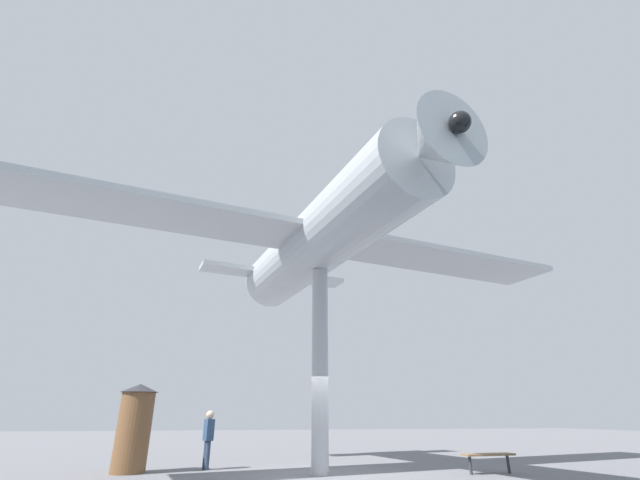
{
  "coord_description": "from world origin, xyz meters",
  "views": [
    {
      "loc": [
        2.52,
        12.58,
        1.47
      ],
      "look_at": [
        0.0,
        0.0,
        6.75
      ],
      "focal_mm": 24.0,
      "sensor_mm": 36.0,
      "label": 1
    }
  ],
  "objects_px": {
    "support_pylon_central": "(320,364)",
    "plaza_bench": "(488,456)",
    "suspended_airplane": "(323,237)",
    "info_kiosk": "(134,426)",
    "visitor_person": "(208,435)"
  },
  "relations": [
    {
      "from": "suspended_airplane",
      "to": "visitor_person",
      "type": "xyz_separation_m",
      "value": [
        3.1,
        -2.19,
        -5.84
      ]
    },
    {
      "from": "suspended_airplane",
      "to": "visitor_person",
      "type": "bearing_deg",
      "value": -48.21
    },
    {
      "from": "suspended_airplane",
      "to": "info_kiosk",
      "type": "xyz_separation_m",
      "value": [
        5.16,
        -1.72,
        -5.56
      ]
    },
    {
      "from": "suspended_airplane",
      "to": "plaza_bench",
      "type": "distance_m",
      "value": 7.82
    },
    {
      "from": "suspended_airplane",
      "to": "plaza_bench",
      "type": "height_order",
      "value": "suspended_airplane"
    },
    {
      "from": "support_pylon_central",
      "to": "info_kiosk",
      "type": "relative_size",
      "value": 2.45
    },
    {
      "from": "plaza_bench",
      "to": "info_kiosk",
      "type": "height_order",
      "value": "info_kiosk"
    },
    {
      "from": "visitor_person",
      "to": "plaza_bench",
      "type": "relative_size",
      "value": 1.06
    },
    {
      "from": "visitor_person",
      "to": "plaza_bench",
      "type": "height_order",
      "value": "visitor_person"
    },
    {
      "from": "support_pylon_central",
      "to": "info_kiosk",
      "type": "xyz_separation_m",
      "value": [
        5.11,
        -1.47,
        -1.66
      ]
    },
    {
      "from": "support_pylon_central",
      "to": "plaza_bench",
      "type": "distance_m",
      "value": 5.26
    },
    {
      "from": "visitor_person",
      "to": "suspended_airplane",
      "type": "bearing_deg",
      "value": 35.97
    },
    {
      "from": "info_kiosk",
      "to": "support_pylon_central",
      "type": "bearing_deg",
      "value": 163.89
    },
    {
      "from": "suspended_airplane",
      "to": "visitor_person",
      "type": "distance_m",
      "value": 6.97
    },
    {
      "from": "visitor_person",
      "to": "plaza_bench",
      "type": "bearing_deg",
      "value": 53.05
    }
  ]
}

